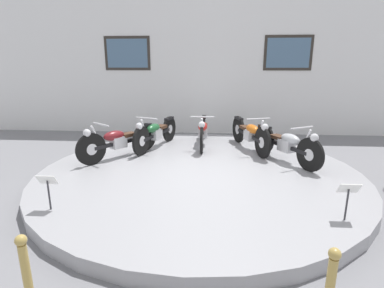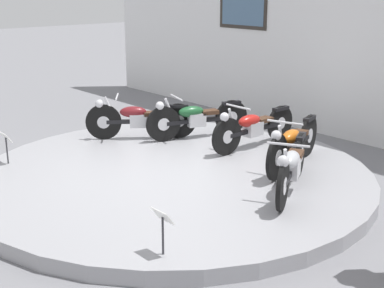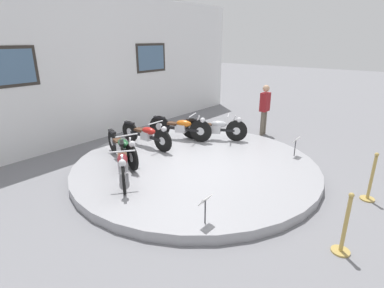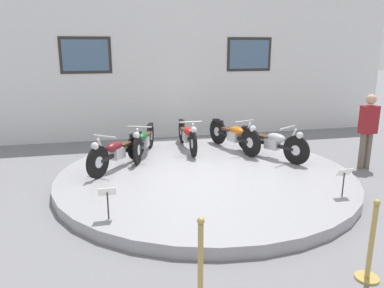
{
  "view_description": "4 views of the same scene",
  "coord_description": "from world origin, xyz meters",
  "views": [
    {
      "loc": [
        0.25,
        -5.36,
        2.13
      ],
      "look_at": [
        -0.15,
        0.17,
        0.65
      ],
      "focal_mm": 28.0,
      "sensor_mm": 36.0,
      "label": 1
    },
    {
      "loc": [
        5.92,
        -4.84,
        2.91
      ],
      "look_at": [
        0.16,
        0.23,
        0.6
      ],
      "focal_mm": 50.0,
      "sensor_mm": 36.0,
      "label": 2
    },
    {
      "loc": [
        -5.41,
        -4.28,
        3.1
      ],
      "look_at": [
        0.09,
        0.19,
        0.6
      ],
      "focal_mm": 28.0,
      "sensor_mm": 36.0,
      "label": 3
    },
    {
      "loc": [
        -1.88,
        -7.02,
        2.7
      ],
      "look_at": [
        -0.19,
        0.43,
        0.69
      ],
      "focal_mm": 35.0,
      "sensor_mm": 36.0,
      "label": 4
    }
  ],
  "objects": [
    {
      "name": "motorcycle_green",
      "position": [
        -1.1,
        1.44,
        0.58
      ],
      "size": [
        0.73,
        1.91,
        0.8
      ],
      "color": "black",
      "rests_on": "display_platform"
    },
    {
      "name": "motorcycle_red",
      "position": [
        -0.0,
        1.76,
        0.58
      ],
      "size": [
        0.54,
        1.98,
        0.79
      ],
      "color": "black",
      "rests_on": "display_platform"
    },
    {
      "name": "ground_plane",
      "position": [
        0.0,
        0.0,
        0.0
      ],
      "size": [
        60.0,
        60.0,
        0.0
      ],
      "primitive_type": "plane",
      "color": "slate"
    },
    {
      "name": "motorcycle_maroon",
      "position": [
        -1.74,
        0.62,
        0.58
      ],
      "size": [
        1.26,
        1.61,
        0.8
      ],
      "color": "black",
      "rests_on": "display_platform"
    },
    {
      "name": "stanchion_post_left_of_entry",
      "position": [
        -1.03,
        -3.67,
        0.34
      ],
      "size": [
        0.28,
        0.28,
        1.02
      ],
      "color": "tan",
      "rests_on": "ground_plane"
    },
    {
      "name": "display_platform",
      "position": [
        0.0,
        0.0,
        0.1
      ],
      "size": [
        5.97,
        5.97,
        0.2
      ],
      "primitive_type": "cylinder",
      "color": "#99999E",
      "rests_on": "ground_plane"
    },
    {
      "name": "motorcycle_orange",
      "position": [
        1.1,
        1.44,
        0.6
      ],
      "size": [
        0.72,
        1.94,
        0.81
      ],
      "color": "black",
      "rests_on": "display_platform"
    },
    {
      "name": "info_placard_front_left",
      "position": [
        -1.96,
        -1.76,
        0.56
      ],
      "size": [
        0.26,
        0.11,
        0.51
      ],
      "color": "#333338",
      "rests_on": "display_platform"
    },
    {
      "name": "back_wall",
      "position": [
        0.0,
        4.07,
        2.23
      ],
      "size": [
        14.0,
        0.22,
        4.45
      ],
      "color": "white",
      "rests_on": "ground_plane"
    },
    {
      "name": "info_placard_front_centre",
      "position": [
        1.96,
        -1.76,
        0.56
      ],
      "size": [
        0.26,
        0.11,
        0.51
      ],
      "color": "#333338",
      "rests_on": "display_platform"
    },
    {
      "name": "visitor_standing",
      "position": [
        3.72,
        0.01,
        0.96
      ],
      "size": [
        0.36,
        0.22,
        1.69
      ],
      "color": "#6B6051",
      "rests_on": "ground_plane"
    },
    {
      "name": "stanchion_post_right_of_entry",
      "position": [
        1.03,
        -3.67,
        0.34
      ],
      "size": [
        0.28,
        0.28,
        1.02
      ],
      "color": "tan",
      "rests_on": "ground_plane"
    },
    {
      "name": "motorcycle_silver",
      "position": [
        1.74,
        0.62,
        0.58
      ],
      "size": [
        1.01,
        1.77,
        0.79
      ],
      "color": "black",
      "rests_on": "display_platform"
    }
  ]
}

